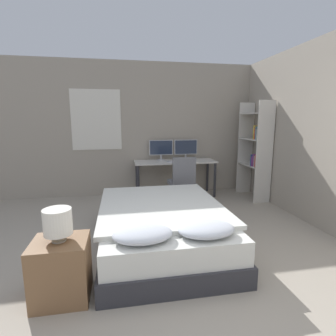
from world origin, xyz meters
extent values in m
plane|color=#9E9384|center=(0.00, 0.00, 0.00)|extent=(20.00, 20.00, 0.00)
cube|color=#9E9384|center=(0.00, 3.88, 1.35)|extent=(12.00, 0.06, 2.70)
cube|color=silver|center=(-1.07, 3.84, 1.55)|extent=(0.96, 0.01, 1.18)
cube|color=#A3B2CC|center=(-1.07, 3.84, 1.55)|extent=(0.88, 0.01, 1.10)
cube|color=#9E9384|center=(2.19, 1.50, 1.35)|extent=(0.06, 12.00, 2.70)
cube|color=#2D2D33|center=(-0.15, 1.41, 0.11)|extent=(1.45, 2.07, 0.22)
cube|color=silver|center=(-0.15, 1.41, 0.34)|extent=(1.39, 2.01, 0.25)
cube|color=silver|center=(-0.15, 1.54, 0.49)|extent=(1.49, 1.74, 0.05)
ellipsoid|color=silver|center=(-0.45, 0.63, 0.53)|extent=(0.55, 0.38, 0.13)
ellipsoid|color=silver|center=(0.15, 0.63, 0.53)|extent=(0.55, 0.38, 0.13)
cube|color=brown|center=(-1.17, 0.61, 0.27)|extent=(0.47, 0.42, 0.54)
cylinder|color=gray|center=(-1.17, 0.61, 0.55)|extent=(0.12, 0.12, 0.01)
cylinder|color=gray|center=(-1.17, 0.61, 0.58)|extent=(0.02, 0.02, 0.05)
cylinder|color=silver|center=(-1.17, 0.61, 0.71)|extent=(0.24, 0.24, 0.22)
cube|color=beige|center=(0.47, 3.53, 0.72)|extent=(1.64, 0.56, 0.03)
cylinder|color=#2D2D33|center=(-0.31, 3.30, 0.35)|extent=(0.05, 0.05, 0.70)
cylinder|color=#2D2D33|center=(1.24, 3.30, 0.35)|extent=(0.05, 0.05, 0.70)
cylinder|color=#2D2D33|center=(-0.31, 3.76, 0.35)|extent=(0.05, 0.05, 0.70)
cylinder|color=#2D2D33|center=(1.24, 3.76, 0.35)|extent=(0.05, 0.05, 0.70)
cylinder|color=#B7B7BC|center=(0.20, 3.71, 0.74)|extent=(0.16, 0.16, 0.01)
cylinder|color=#B7B7BC|center=(0.20, 3.71, 0.79)|extent=(0.03, 0.03, 0.09)
cube|color=#B7B7BC|center=(0.20, 3.71, 0.99)|extent=(0.49, 0.03, 0.31)
cube|color=#232D42|center=(0.20, 3.69, 0.99)|extent=(0.46, 0.00, 0.28)
cylinder|color=#B7B7BC|center=(0.73, 3.71, 0.74)|extent=(0.16, 0.16, 0.01)
cylinder|color=#B7B7BC|center=(0.73, 3.71, 0.79)|extent=(0.03, 0.03, 0.09)
cube|color=#B7B7BC|center=(0.73, 3.71, 0.99)|extent=(0.49, 0.03, 0.31)
cube|color=#232D42|center=(0.73, 3.69, 0.99)|extent=(0.46, 0.00, 0.28)
cube|color=#B7B7BC|center=(0.47, 3.35, 0.74)|extent=(0.38, 0.13, 0.02)
ellipsoid|color=#B7B7BC|center=(0.75, 3.35, 0.75)|extent=(0.07, 0.05, 0.04)
cylinder|color=black|center=(0.45, 2.92, 0.02)|extent=(0.52, 0.52, 0.04)
cylinder|color=gray|center=(0.45, 2.92, 0.21)|extent=(0.05, 0.05, 0.34)
cube|color=slate|center=(0.45, 2.92, 0.41)|extent=(0.45, 0.45, 0.07)
cube|color=slate|center=(0.45, 2.72, 0.68)|extent=(0.41, 0.05, 0.47)
cube|color=beige|center=(1.98, 2.77, 0.95)|extent=(0.33, 0.02, 1.90)
cube|color=beige|center=(1.98, 3.52, 0.95)|extent=(0.33, 0.02, 1.90)
cube|color=beige|center=(1.98, 3.15, 0.66)|extent=(0.33, 0.73, 0.02)
cube|color=beige|center=(1.98, 3.15, 1.18)|extent=(0.33, 0.73, 0.02)
cube|color=beige|center=(1.98, 3.15, 1.67)|extent=(0.33, 0.73, 0.02)
cube|color=#BCB29E|center=(1.98, 2.80, 0.80)|extent=(0.27, 0.03, 0.25)
cube|color=#B2332D|center=(1.98, 2.85, 0.79)|extent=(0.27, 0.04, 0.24)
cube|color=#BCB29E|center=(1.98, 2.89, 0.78)|extent=(0.27, 0.02, 0.21)
cube|color=#7A387F|center=(1.98, 2.92, 0.79)|extent=(0.27, 0.04, 0.24)
cube|color=#7A387F|center=(1.98, 2.97, 0.77)|extent=(0.27, 0.03, 0.18)
cube|color=#2D4784|center=(1.98, 3.01, 0.78)|extent=(0.27, 0.03, 0.22)
cube|color=#B2332D|center=(1.98, 2.81, 1.32)|extent=(0.27, 0.04, 0.26)
cube|color=#BCB29E|center=(1.98, 2.85, 1.29)|extent=(0.27, 0.02, 0.20)
cube|color=teal|center=(1.98, 2.88, 1.31)|extent=(0.27, 0.03, 0.24)
cube|color=#B2332D|center=(1.98, 2.92, 1.29)|extent=(0.27, 0.03, 0.21)
cube|color=gold|center=(1.98, 2.96, 1.32)|extent=(0.27, 0.04, 0.26)
camera|label=1|loc=(-0.63, -1.60, 1.56)|focal=28.00mm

